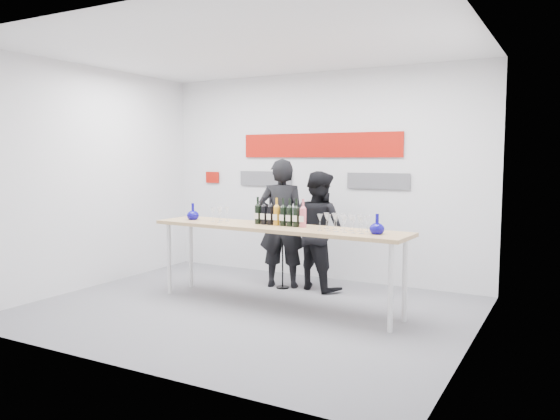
{
  "coord_description": "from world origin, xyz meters",
  "views": [
    {
      "loc": [
        3.33,
        -5.28,
        1.78
      ],
      "look_at": [
        0.22,
        0.4,
        1.15
      ],
      "focal_mm": 35.0,
      "sensor_mm": 36.0,
      "label": 1
    }
  ],
  "objects_px": {
    "tasting_table": "(276,232)",
    "presenter_left": "(282,223)",
    "presenter_right": "(319,231)",
    "mic_stand": "(283,255)"
  },
  "relations": [
    {
      "from": "mic_stand",
      "to": "presenter_left",
      "type": "bearing_deg",
      "value": 136.89
    },
    {
      "from": "tasting_table",
      "to": "mic_stand",
      "type": "bearing_deg",
      "value": 116.42
    },
    {
      "from": "mic_stand",
      "to": "tasting_table",
      "type": "bearing_deg",
      "value": -54.62
    },
    {
      "from": "tasting_table",
      "to": "presenter_left",
      "type": "height_order",
      "value": "presenter_left"
    },
    {
      "from": "presenter_right",
      "to": "mic_stand",
      "type": "bearing_deg",
      "value": 44.29
    },
    {
      "from": "presenter_right",
      "to": "tasting_table",
      "type": "bearing_deg",
      "value": 105.64
    },
    {
      "from": "tasting_table",
      "to": "presenter_right",
      "type": "xyz_separation_m",
      "value": [
        0.08,
        1.03,
        -0.1
      ]
    },
    {
      "from": "mic_stand",
      "to": "presenter_right",
      "type": "bearing_deg",
      "value": 35.86
    },
    {
      "from": "tasting_table",
      "to": "presenter_left",
      "type": "xyz_separation_m",
      "value": [
        -0.41,
        0.9,
        -0.02
      ]
    },
    {
      "from": "presenter_right",
      "to": "mic_stand",
      "type": "xyz_separation_m",
      "value": [
        -0.45,
        -0.2,
        -0.34
      ]
    }
  ]
}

